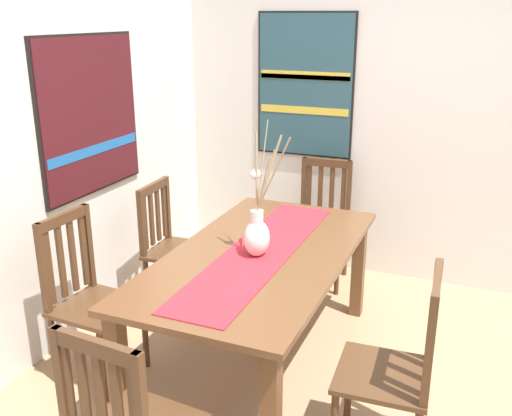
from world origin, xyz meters
name	(u,v)px	position (x,y,z in m)	size (l,w,h in m)	color
ground_plane	(338,409)	(0.00, 0.00, -0.01)	(6.40, 6.40, 0.03)	#A37F5B
wall_back	(38,134)	(0.00, 1.86, 1.35)	(6.40, 0.12, 2.70)	silver
wall_side	(410,108)	(1.86, 0.00, 1.35)	(0.12, 6.40, 2.70)	silver
dining_table	(260,269)	(0.21, 0.54, 0.63)	(1.84, 0.95, 0.74)	brown
table_runner	(260,252)	(0.21, 0.54, 0.74)	(1.69, 0.36, 0.01)	#B7232D
centerpiece_vase	(257,232)	(0.16, 0.54, 0.88)	(0.20, 0.25, 0.75)	silver
chair_0	(173,245)	(0.64, 1.37, 0.48)	(0.44, 0.44, 0.92)	#4C301C
chair_1	(88,296)	(-0.23, 1.42, 0.50)	(0.44, 0.44, 0.98)	#4C301C
chair_3	(397,369)	(-0.26, -0.32, 0.49)	(0.44, 0.44, 0.97)	#4C301C
chair_4	(322,220)	(1.51, 0.55, 0.49)	(0.45, 0.45, 0.95)	#4C301C
painting_on_back_wall	(90,115)	(0.40, 1.79, 1.40)	(0.95, 0.05, 1.00)	black
painting_on_side_wall	(305,86)	(1.79, 0.81, 1.48)	(0.05, 0.78, 1.11)	black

